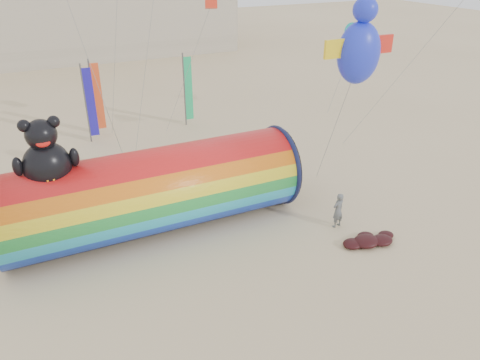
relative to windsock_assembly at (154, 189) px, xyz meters
name	(u,v)px	position (x,y,z in m)	size (l,w,h in m)	color
ground	(245,245)	(3.03, -3.06, -2.01)	(160.00, 160.00, 0.00)	#CCB58C
windsock_assembly	(154,189)	(0.00, 0.00, 0.00)	(13.16, 4.01, 6.07)	red
kite_handler	(338,210)	(7.58, -3.54, -1.16)	(0.63, 0.41, 1.71)	#595E61
fabric_bundle	(369,240)	(8.01, -5.34, -1.84)	(2.62, 1.35, 0.41)	#400B0D
festival_banners	(126,96)	(1.87, 12.77, 0.62)	(7.49, 1.27, 5.20)	#59595E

